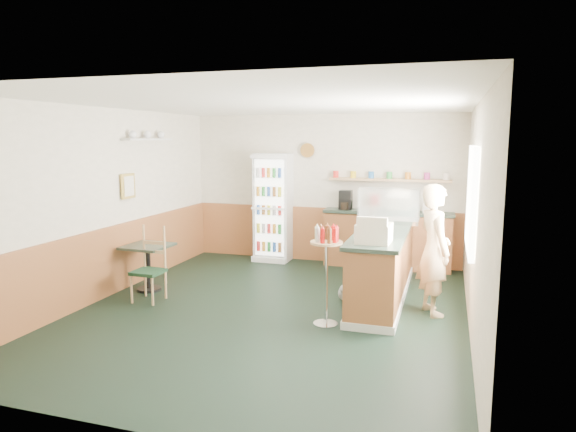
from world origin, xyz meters
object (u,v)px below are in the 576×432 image
at_px(condiment_stand, 326,259).
at_px(cafe_chair, 151,261).
at_px(display_case, 389,206).
at_px(shopkeeper, 434,250).
at_px(cash_register, 374,233).
at_px(drinks_fridge, 273,207).
at_px(cafe_table, 148,258).

relative_size(condiment_stand, cafe_chair, 1.16).
bearing_deg(display_case, cafe_chair, -152.81).
bearing_deg(cafe_chair, condiment_stand, -4.91).
bearing_deg(shopkeeper, cash_register, 103.22).
distance_m(drinks_fridge, condiment_stand, 3.49).
xyz_separation_m(shopkeeper, cafe_chair, (-3.82, -0.56, -0.30)).
xyz_separation_m(cash_register, shopkeeper, (0.70, 0.55, -0.28)).
height_order(display_case, cash_register, display_case).
height_order(shopkeeper, cafe_table, shopkeeper).
xyz_separation_m(shopkeeper, condiment_stand, (-1.23, -0.82, -0.02)).
bearing_deg(cafe_chair, shopkeeper, 9.22).
bearing_deg(cash_register, display_case, 92.14).
height_order(display_case, shopkeeper, shopkeeper).
bearing_deg(condiment_stand, drinks_fridge, 119.70).
bearing_deg(display_case, drinks_fridge, 152.60).
bearing_deg(cash_register, cafe_table, 176.28).
distance_m(drinks_fridge, cafe_table, 2.71).
relative_size(drinks_fridge, display_case, 2.22).
bearing_deg(drinks_fridge, cash_register, -50.72).
distance_m(drinks_fridge, display_case, 2.55).
bearing_deg(shopkeeper, drinks_fridge, 28.33).
xyz_separation_m(display_case, cafe_chair, (-3.12, -1.60, -0.72)).
relative_size(condiment_stand, cafe_table, 1.75).
bearing_deg(cash_register, shopkeeper, 40.28).
distance_m(cafe_table, cafe_chair, 0.46).
bearing_deg(cash_register, cafe_chair, -177.62).
height_order(drinks_fridge, shopkeeper, drinks_fridge).
relative_size(cafe_table, cafe_chair, 0.66).
distance_m(cash_register, condiment_stand, 0.66).
relative_size(cash_register, condiment_stand, 0.35).
height_order(drinks_fridge, cash_register, drinks_fridge).
height_order(display_case, cafe_table, display_case).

